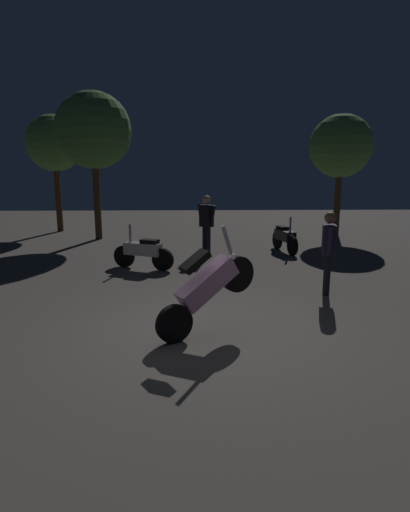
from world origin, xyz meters
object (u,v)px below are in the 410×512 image
object	(u,v)px
motorcycle_pink_foreground	(207,287)
person_rider_beside	(206,220)
motorcycle_white_parked_right	(143,252)
motorcycle_black_parked_left	(285,238)
person_bystander_far	(329,246)

from	to	relation	value
motorcycle_pink_foreground	person_rider_beside	size ratio (longest dim) A/B	0.94
motorcycle_white_parked_right	person_rider_beside	world-z (taller)	person_rider_beside
motorcycle_black_parked_left	person_rider_beside	bearing A→B (deg)	-90.86
motorcycle_white_parked_right	person_bystander_far	distance (m)	4.54
motorcycle_black_parked_left	motorcycle_white_parked_right	bearing A→B (deg)	-73.91
motorcycle_pink_foreground	motorcycle_black_parked_left	xyz separation A→B (m)	(2.57, 6.45, -0.31)
person_rider_beside	motorcycle_pink_foreground	bearing A→B (deg)	42.43
motorcycle_black_parked_left	person_rider_beside	size ratio (longest dim) A/B	0.95
person_rider_beside	person_bystander_far	distance (m)	4.56
motorcycle_white_parked_right	motorcycle_black_parked_left	bearing A→B (deg)	-128.66
motorcycle_pink_foreground	person_bystander_far	distance (m)	3.18
motorcycle_black_parked_left	person_bystander_far	xyz separation A→B (m)	(-0.13, -4.42, 0.54)
motorcycle_black_parked_left	person_rider_beside	distance (m)	2.50
person_rider_beside	person_bystander_far	size ratio (longest dim) A/B	1.05
motorcycle_white_parked_right	motorcycle_pink_foreground	bearing A→B (deg)	131.84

